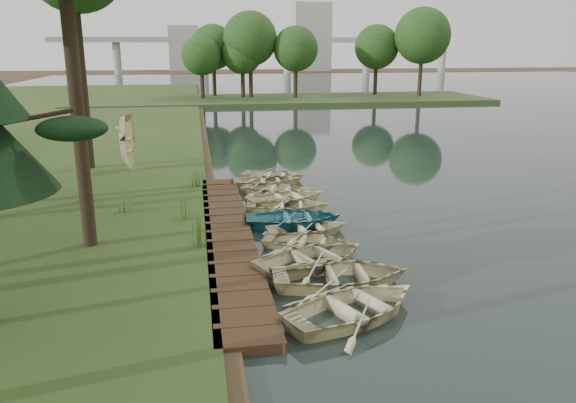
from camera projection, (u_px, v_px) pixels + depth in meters
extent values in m
plane|color=#3D2F1D|center=(273.00, 236.00, 20.07)|extent=(300.00, 300.00, 0.00)
cube|color=#382515|center=(229.00, 235.00, 19.78)|extent=(1.60, 16.00, 0.30)
cube|color=#31451F|center=(282.00, 100.00, 68.80)|extent=(50.00, 14.00, 0.45)
cylinder|color=black|center=(82.00, 80.00, 64.46)|extent=(0.50, 0.50, 4.80)
sphere|color=#244A19|center=(79.00, 47.00, 63.50)|extent=(5.60, 5.60, 5.60)
cylinder|color=black|center=(141.00, 79.00, 65.50)|extent=(0.50, 0.50, 4.80)
sphere|color=#244A19|center=(139.00, 47.00, 64.54)|extent=(5.60, 5.60, 5.60)
cylinder|color=black|center=(199.00, 79.00, 66.54)|extent=(0.50, 0.50, 4.80)
sphere|color=#244A19|center=(198.00, 47.00, 65.58)|extent=(5.60, 5.60, 5.60)
cylinder|color=black|center=(255.00, 78.00, 67.58)|extent=(0.50, 0.50, 4.80)
sphere|color=#244A19|center=(254.00, 47.00, 66.62)|extent=(5.60, 5.60, 5.60)
cylinder|color=black|center=(309.00, 78.00, 68.62)|extent=(0.50, 0.50, 4.80)
sphere|color=#244A19|center=(309.00, 47.00, 67.66)|extent=(5.60, 5.60, 5.60)
cylinder|color=black|center=(362.00, 77.00, 69.66)|extent=(0.50, 0.50, 4.80)
sphere|color=#244A19|center=(363.00, 47.00, 68.70)|extent=(5.60, 5.60, 5.60)
cylinder|color=black|center=(413.00, 77.00, 70.70)|extent=(0.50, 0.50, 4.80)
sphere|color=#244A19|center=(414.00, 47.00, 69.74)|extent=(5.60, 5.60, 5.60)
cube|color=#A5A5A0|center=(246.00, 40.00, 133.60)|extent=(90.00, 4.00, 1.20)
cylinder|color=#A5A5A0|center=(117.00, 58.00, 129.99)|extent=(1.80, 1.80, 8.00)
cylinder|color=#A5A5A0|center=(204.00, 57.00, 133.11)|extent=(1.80, 1.80, 8.00)
cylinder|color=#A5A5A0|center=(287.00, 57.00, 136.23)|extent=(1.80, 1.80, 8.00)
cylinder|color=#A5A5A0|center=(366.00, 57.00, 139.35)|extent=(1.80, 1.80, 8.00)
cylinder|color=#A5A5A0|center=(442.00, 57.00, 142.47)|extent=(1.80, 1.80, 8.00)
cube|color=#A5A5A0|center=(311.00, 37.00, 155.47)|extent=(10.00, 8.00, 18.00)
cube|color=#A5A5A0|center=(184.00, 48.00, 155.57)|extent=(8.00, 8.00, 12.00)
imported|color=beige|center=(355.00, 303.00, 13.83)|extent=(4.61, 4.06, 0.79)
imported|color=beige|center=(341.00, 272.00, 15.71)|extent=(4.00, 2.93, 0.81)
imported|color=beige|center=(313.00, 255.00, 17.04)|extent=(4.51, 3.96, 0.78)
imported|color=beige|center=(307.00, 240.00, 18.61)|extent=(3.65, 3.20, 0.63)
imported|color=beige|center=(308.00, 226.00, 20.05)|extent=(3.21, 2.46, 0.62)
imported|color=teal|center=(293.00, 216.00, 20.99)|extent=(3.73, 2.73, 0.75)
imported|color=beige|center=(287.00, 203.00, 22.77)|extent=(3.71, 2.90, 0.70)
imported|color=beige|center=(286.00, 195.00, 23.98)|extent=(3.97, 3.26, 0.72)
imported|color=beige|center=(276.00, 187.00, 25.51)|extent=(3.79, 3.32, 0.65)
imported|color=beige|center=(267.00, 179.00, 26.97)|extent=(3.40, 2.45, 0.70)
imported|color=beige|center=(272.00, 173.00, 28.23)|extent=(3.76, 3.18, 0.66)
imported|color=beige|center=(130.00, 164.00, 29.44)|extent=(3.33, 2.76, 0.60)
cylinder|color=black|center=(76.00, 97.00, 17.08)|extent=(0.43, 0.43, 9.57)
cylinder|color=black|center=(73.00, 68.00, 22.01)|extent=(0.46, 0.46, 10.91)
cylinder|color=black|center=(81.00, 69.00, 28.61)|extent=(0.45, 0.45, 10.28)
cone|color=#3F661E|center=(200.00, 229.00, 18.17)|extent=(0.60, 0.60, 1.08)
cone|color=#3F661E|center=(123.00, 199.00, 21.83)|extent=(0.60, 0.60, 1.03)
cone|color=#3F661E|center=(183.00, 205.00, 20.93)|extent=(0.60, 0.60, 1.06)
cone|color=#3F661E|center=(198.00, 177.00, 25.77)|extent=(0.60, 0.60, 0.92)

